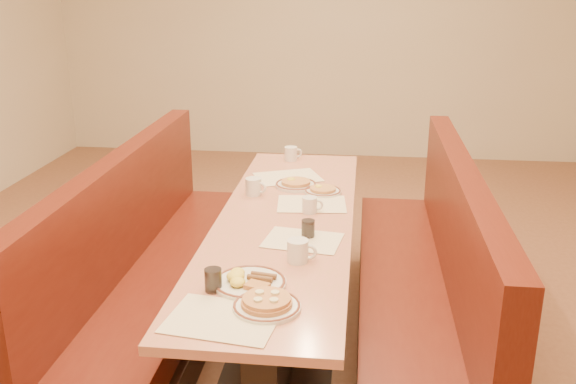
# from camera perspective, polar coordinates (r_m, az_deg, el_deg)

# --- Properties ---
(ground) EXTENTS (8.00, 8.00, 0.00)m
(ground) POSITION_cam_1_polar(r_m,az_deg,el_deg) (3.66, -0.26, -13.42)
(ground) COLOR #9E6647
(ground) RESTS_ON ground
(diner_table) EXTENTS (0.70, 2.50, 0.75)m
(diner_table) POSITION_cam_1_polar(r_m,az_deg,el_deg) (3.47, -0.27, -8.19)
(diner_table) COLOR black
(diner_table) RESTS_ON ground
(booth_left) EXTENTS (0.55, 2.50, 1.05)m
(booth_left) POSITION_cam_1_polar(r_m,az_deg,el_deg) (3.63, -11.92, -7.58)
(booth_left) COLOR #4C3326
(booth_left) RESTS_ON ground
(booth_right) EXTENTS (0.55, 2.50, 1.05)m
(booth_right) POSITION_cam_1_polar(r_m,az_deg,el_deg) (3.48, 11.94, -8.85)
(booth_right) COLOR #4C3326
(booth_right) RESTS_ON ground
(placemat_near_left) EXTENTS (0.44, 0.35, 0.00)m
(placemat_near_left) POSITION_cam_1_polar(r_m,az_deg,el_deg) (2.40, -5.81, -11.15)
(placemat_near_left) COLOR #F9EEC2
(placemat_near_left) RESTS_ON diner_table
(placemat_near_right) EXTENTS (0.39, 0.31, 0.00)m
(placemat_near_right) POSITION_cam_1_polar(r_m,az_deg,el_deg) (3.05, 1.32, -4.30)
(placemat_near_right) COLOR #F9EEC2
(placemat_near_right) RESTS_ON diner_table
(placemat_far_left) EXTENTS (0.47, 0.42, 0.00)m
(placemat_far_left) POSITION_cam_1_polar(r_m,az_deg,el_deg) (3.99, -0.02, 1.34)
(placemat_far_left) COLOR #F9EEC2
(placemat_far_left) RESTS_ON diner_table
(placemat_far_right) EXTENTS (0.40, 0.31, 0.00)m
(placemat_far_right) POSITION_cam_1_polar(r_m,az_deg,el_deg) (3.53, 2.12, -1.06)
(placemat_far_right) COLOR #F9EEC2
(placemat_far_right) RESTS_ON diner_table
(pancake_plate) EXTENTS (0.26, 0.26, 0.06)m
(pancake_plate) POSITION_cam_1_polar(r_m,az_deg,el_deg) (2.46, -1.90, -9.93)
(pancake_plate) COLOR silver
(pancake_plate) RESTS_ON diner_table
(eggs_plate) EXTENTS (0.30, 0.30, 0.06)m
(eggs_plate) POSITION_cam_1_polar(r_m,az_deg,el_deg) (2.63, -3.53, -7.96)
(eggs_plate) COLOR silver
(eggs_plate) RESTS_ON diner_table
(extra_plate_mid) EXTENTS (0.21, 0.21, 0.04)m
(extra_plate_mid) POSITION_cam_1_polar(r_m,az_deg,el_deg) (3.71, 3.11, 0.13)
(extra_plate_mid) COLOR silver
(extra_plate_mid) RESTS_ON diner_table
(extra_plate_far) EXTENTS (0.25, 0.25, 0.05)m
(extra_plate_far) POSITION_cam_1_polar(r_m,az_deg,el_deg) (3.82, 0.69, 0.72)
(extra_plate_far) COLOR silver
(extra_plate_far) RESTS_ON diner_table
(coffee_mug_a) EXTENTS (0.13, 0.09, 0.10)m
(coffee_mug_a) POSITION_cam_1_polar(r_m,az_deg,el_deg) (2.82, 0.95, -5.23)
(coffee_mug_a) COLOR silver
(coffee_mug_a) RESTS_ON diner_table
(coffee_mug_b) EXTENTS (0.13, 0.09, 0.10)m
(coffee_mug_b) POSITION_cam_1_polar(r_m,az_deg,el_deg) (3.67, -3.04, 0.51)
(coffee_mug_b) COLOR silver
(coffee_mug_b) RESTS_ON diner_table
(coffee_mug_c) EXTENTS (0.11, 0.08, 0.09)m
(coffee_mug_c) POSITION_cam_1_polar(r_m,az_deg,el_deg) (3.40, 1.99, -1.13)
(coffee_mug_c) COLOR silver
(coffee_mug_c) RESTS_ON diner_table
(coffee_mug_d) EXTENTS (0.12, 0.09, 0.09)m
(coffee_mug_d) POSITION_cam_1_polar(r_m,az_deg,el_deg) (4.36, 0.30, 3.45)
(coffee_mug_d) COLOR silver
(coffee_mug_d) RESTS_ON diner_table
(soda_tumbler_near) EXTENTS (0.07, 0.07, 0.10)m
(soda_tumbler_near) POSITION_cam_1_polar(r_m,az_deg,el_deg) (2.59, -6.66, -7.79)
(soda_tumbler_near) COLOR black
(soda_tumbler_near) RESTS_ON diner_table
(soda_tumbler_mid) EXTENTS (0.06, 0.06, 0.09)m
(soda_tumbler_mid) POSITION_cam_1_polar(r_m,az_deg,el_deg) (3.08, 1.79, -3.30)
(soda_tumbler_mid) COLOR black
(soda_tumbler_mid) RESTS_ON diner_table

